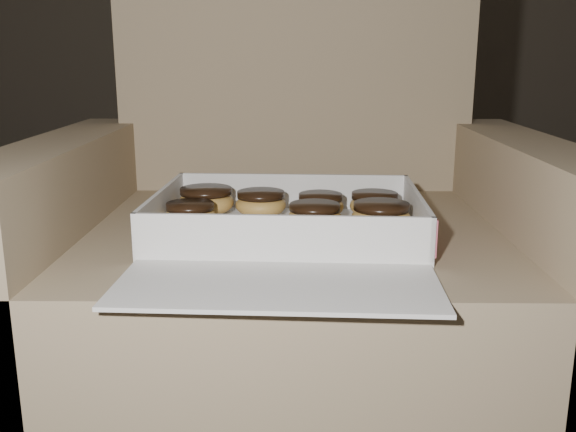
{
  "coord_description": "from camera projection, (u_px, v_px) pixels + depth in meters",
  "views": [
    {
      "loc": [
        -0.13,
        -1.21,
        0.63
      ],
      "look_at": [
        -0.14,
        -0.33,
        0.41
      ],
      "focal_mm": 40.0,
      "sensor_mm": 36.0,
      "label": 1
    }
  ],
  "objects": [
    {
      "name": "donut_c",
      "position": [
        374.0,
        204.0,
        0.98
      ],
      "size": [
        0.08,
        0.08,
        0.04
      ],
      "color": "#BE9042",
      "rests_on": "bakery_box"
    },
    {
      "name": "crumb_d",
      "position": [
        345.0,
        232.0,
        0.9
      ],
      "size": [
        0.01,
        0.01,
        0.0
      ],
      "primitive_type": "ellipsoid",
      "color": "black",
      "rests_on": "bakery_box"
    },
    {
      "name": "donut_e",
      "position": [
        206.0,
        200.0,
        0.99
      ],
      "size": [
        0.09,
        0.09,
        0.04
      ],
      "color": "#BE9042",
      "rests_on": "bakery_box"
    },
    {
      "name": "donut_b",
      "position": [
        320.0,
        205.0,
        0.98
      ],
      "size": [
        0.07,
        0.07,
        0.04
      ],
      "color": "#BE9042",
      "rests_on": "bakery_box"
    },
    {
      "name": "donut_d",
      "position": [
        261.0,
        203.0,
        0.99
      ],
      "size": [
        0.08,
        0.08,
        0.04
      ],
      "color": "#BE9042",
      "rests_on": "bakery_box"
    },
    {
      "name": "armchair",
      "position": [
        294.0,
        282.0,
        1.06
      ],
      "size": [
        0.82,
        0.69,
        0.85
      ],
      "color": "#877156",
      "rests_on": "floor"
    },
    {
      "name": "bakery_box",
      "position": [
        289.0,
        234.0,
        0.88
      ],
      "size": [
        0.39,
        0.45,
        0.06
      ],
      "rotation": [
        0.0,
        0.0,
        -0.04
      ],
      "color": "silver",
      "rests_on": "armchair"
    },
    {
      "name": "crumb_b",
      "position": [
        352.0,
        242.0,
        0.85
      ],
      "size": [
        0.01,
        0.01,
        0.0
      ],
      "primitive_type": "ellipsoid",
      "color": "black",
      "rests_on": "bakery_box"
    },
    {
      "name": "donut_f",
      "position": [
        381.0,
        217.0,
        0.9
      ],
      "size": [
        0.08,
        0.08,
        0.04
      ],
      "color": "#BE9042",
      "rests_on": "bakery_box"
    },
    {
      "name": "donut_g",
      "position": [
        190.0,
        214.0,
        0.92
      ],
      "size": [
        0.07,
        0.07,
        0.04
      ],
      "color": "#BE9042",
      "rests_on": "bakery_box"
    },
    {
      "name": "donut_a",
      "position": [
        315.0,
        216.0,
        0.91
      ],
      "size": [
        0.08,
        0.08,
        0.04
      ],
      "color": "#BE9042",
      "rests_on": "bakery_box"
    },
    {
      "name": "floor",
      "position": [
        355.0,
        368.0,
        1.33
      ],
      "size": [
        4.5,
        4.5,
        0.0
      ],
      "primitive_type": "plane",
      "color": "black",
      "rests_on": "ground"
    },
    {
      "name": "crumb_c",
      "position": [
        327.0,
        245.0,
        0.84
      ],
      "size": [
        0.01,
        0.01,
        0.0
      ],
      "primitive_type": "ellipsoid",
      "color": "black",
      "rests_on": "bakery_box"
    },
    {
      "name": "crumb_e",
      "position": [
        347.0,
        236.0,
        0.87
      ],
      "size": [
        0.01,
        0.01,
        0.0
      ],
      "primitive_type": "ellipsoid",
      "color": "black",
      "rests_on": "bakery_box"
    },
    {
      "name": "crumb_a",
      "position": [
        232.0,
        236.0,
        0.88
      ],
      "size": [
        0.01,
        0.01,
        0.0
      ],
      "primitive_type": "ellipsoid",
      "color": "black",
      "rests_on": "bakery_box"
    }
  ]
}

